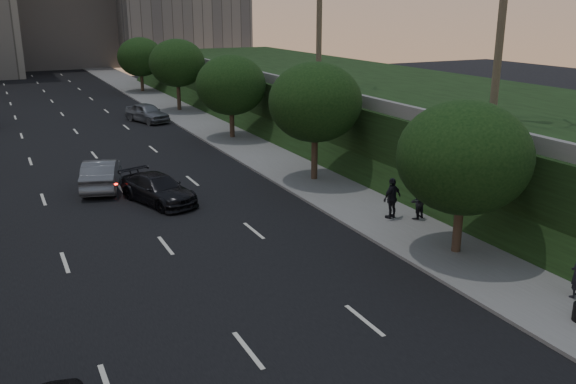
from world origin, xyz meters
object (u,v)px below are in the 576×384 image
sedan_mid_left (101,174)px  sedan_near_right (158,189)px  sedan_far_right (147,113)px  pedestrian_c (392,198)px  pedestrian_b (417,201)px

sedan_mid_left → sedan_near_right: size_ratio=1.01×
sedan_far_right → pedestrian_c: 30.50m
sedan_far_right → sedan_mid_left: bearing=-129.6°
sedan_near_right → pedestrian_b: bearing=-57.6°
sedan_near_right → pedestrian_b: (10.00, -8.06, 0.26)m
sedan_near_right → sedan_far_right: bearing=59.1°
sedan_far_right → pedestrian_b: 31.22m
pedestrian_c → sedan_mid_left: bearing=-60.9°
pedestrian_b → pedestrian_c: bearing=-48.3°
sedan_far_right → pedestrian_c: size_ratio=2.49×
sedan_near_right → sedan_mid_left: bearing=100.4°
sedan_mid_left → sedan_far_right: 20.17m
sedan_near_right → pedestrian_b: 12.84m
sedan_near_right → pedestrian_b: pedestrian_b is taller
sedan_mid_left → sedan_far_right: size_ratio=1.05×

